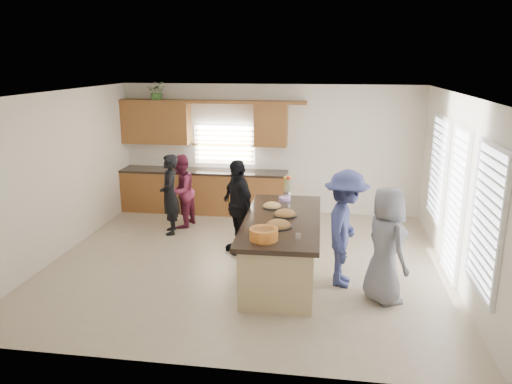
% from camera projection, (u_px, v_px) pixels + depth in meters
% --- Properties ---
extents(floor, '(6.50, 6.50, 0.00)m').
position_uv_depth(floor, '(247.00, 262.00, 8.41)').
color(floor, tan).
rests_on(floor, ground).
extents(room_shell, '(6.52, 6.02, 2.81)m').
position_uv_depth(room_shell, '(247.00, 151.00, 7.92)').
color(room_shell, silver).
rests_on(room_shell, ground).
extents(back_cabinetry, '(4.08, 0.66, 2.46)m').
position_uv_depth(back_cabinetry, '(202.00, 171.00, 10.99)').
color(back_cabinetry, brown).
rests_on(back_cabinetry, ground).
extents(right_wall_glazing, '(0.06, 4.00, 2.25)m').
position_uv_depth(right_wall_glazing, '(457.00, 195.00, 7.47)').
color(right_wall_glazing, white).
rests_on(right_wall_glazing, ground).
extents(island, '(1.21, 2.72, 0.95)m').
position_uv_depth(island, '(282.00, 249.00, 7.75)').
color(island, tan).
rests_on(island, ground).
extents(platter_front, '(0.40, 0.40, 0.16)m').
position_uv_depth(platter_front, '(278.00, 225.00, 7.22)').
color(platter_front, black).
rests_on(platter_front, island).
extents(platter_mid, '(0.37, 0.37, 0.15)m').
position_uv_depth(platter_mid, '(285.00, 214.00, 7.74)').
color(platter_mid, black).
rests_on(platter_mid, island).
extents(platter_back, '(0.32, 0.32, 0.13)m').
position_uv_depth(platter_back, '(272.00, 206.00, 8.16)').
color(platter_back, black).
rests_on(platter_back, island).
extents(salad_bowl, '(0.39, 0.39, 0.16)m').
position_uv_depth(salad_bowl, '(264.00, 234.00, 6.69)').
color(salad_bowl, orange).
rests_on(salad_bowl, island).
extents(clear_cup, '(0.08, 0.08, 0.09)m').
position_uv_depth(clear_cup, '(298.00, 237.00, 6.72)').
color(clear_cup, white).
rests_on(clear_cup, island).
extents(plate_stack, '(0.21, 0.21, 0.05)m').
position_uv_depth(plate_stack, '(285.00, 199.00, 8.60)').
color(plate_stack, '#C69AE1').
rests_on(plate_stack, island).
extents(flower_vase, '(0.14, 0.14, 0.41)m').
position_uv_depth(flower_vase, '(287.00, 187.00, 8.63)').
color(flower_vase, silver).
rests_on(flower_vase, island).
extents(potted_plant, '(0.45, 0.41, 0.45)m').
position_uv_depth(potted_plant, '(157.00, 92.00, 10.78)').
color(potted_plant, '#437E32').
rests_on(potted_plant, back_cabinetry).
extents(woman_left_back, '(0.53, 0.66, 1.56)m').
position_uv_depth(woman_left_back, '(170.00, 195.00, 9.61)').
color(woman_left_back, black).
rests_on(woman_left_back, ground).
extents(woman_left_mid, '(0.68, 0.81, 1.48)m').
position_uv_depth(woman_left_mid, '(181.00, 191.00, 10.00)').
color(woman_left_mid, maroon).
rests_on(woman_left_mid, ground).
extents(woman_left_front, '(0.92, 1.02, 1.66)m').
position_uv_depth(woman_left_front, '(238.00, 206.00, 8.68)').
color(woman_left_front, black).
rests_on(woman_left_front, ground).
extents(woman_right_back, '(0.80, 1.22, 1.76)m').
position_uv_depth(woman_right_back, '(345.00, 229.00, 7.37)').
color(woman_right_back, navy).
rests_on(woman_right_back, ground).
extents(woman_right_front, '(0.83, 0.96, 1.65)m').
position_uv_depth(woman_right_front, '(386.00, 245.00, 6.86)').
color(woman_right_front, slate).
rests_on(woman_right_front, ground).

